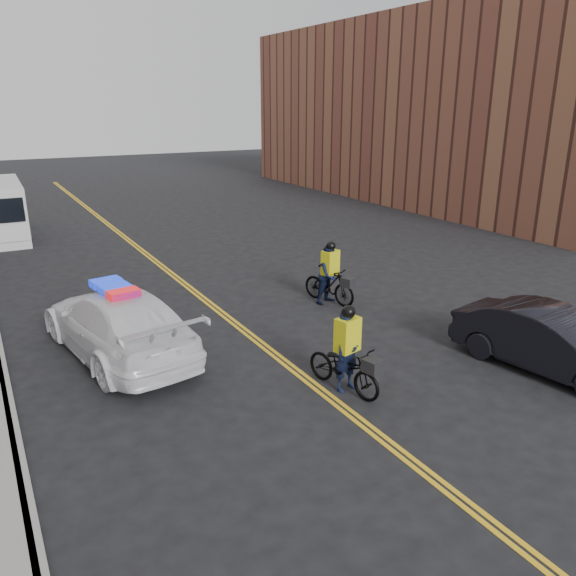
# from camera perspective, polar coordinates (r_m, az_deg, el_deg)

# --- Properties ---
(ground) EXTENTS (120.00, 120.00, 0.00)m
(ground) POSITION_cam_1_polar(r_m,az_deg,el_deg) (13.41, 0.61, -8.30)
(ground) COLOR black
(ground) RESTS_ON ground
(center_line_left) EXTENTS (0.10, 60.00, 0.01)m
(center_line_left) POSITION_cam_1_polar(r_m,az_deg,el_deg) (20.22, -11.07, 0.68)
(center_line_left) COLOR gold
(center_line_left) RESTS_ON ground
(center_line_right) EXTENTS (0.10, 60.00, 0.01)m
(center_line_right) POSITION_cam_1_polar(r_m,az_deg,el_deg) (20.26, -10.64, 0.75)
(center_line_right) COLOR gold
(center_line_right) RESTS_ON ground
(building_across) EXTENTS (12.00, 30.00, 11.00)m
(building_across) POSITION_cam_1_polar(r_m,az_deg,el_deg) (39.89, 15.78, 16.92)
(building_across) COLOR brown
(building_across) RESTS_ON ground
(police_cruiser) EXTENTS (3.16, 6.03, 1.83)m
(police_cruiser) POSITION_cam_1_polar(r_m,az_deg,el_deg) (14.51, -16.89, -3.39)
(police_cruiser) COLOR white
(police_cruiser) RESTS_ON ground
(dark_sedan) EXTENTS (2.29, 4.73, 1.49)m
(dark_sedan) POSITION_cam_1_polar(r_m,az_deg,el_deg) (14.42, 25.18, -4.93)
(dark_sedan) COLOR black
(dark_sedan) RESTS_ON ground
(cyclist_near) EXTENTS (1.14, 2.10, 1.96)m
(cyclist_near) POSITION_cam_1_polar(r_m,az_deg,el_deg) (12.34, 6.02, -7.36)
(cyclist_near) COLOR black
(cyclist_near) RESTS_ON ground
(cyclist_far) EXTENTS (1.11, 2.04, 1.98)m
(cyclist_far) POSITION_cam_1_polar(r_m,az_deg,el_deg) (17.56, 4.31, 0.94)
(cyclist_far) COLOR black
(cyclist_far) RESTS_ON ground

